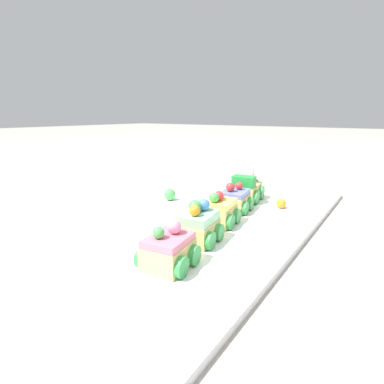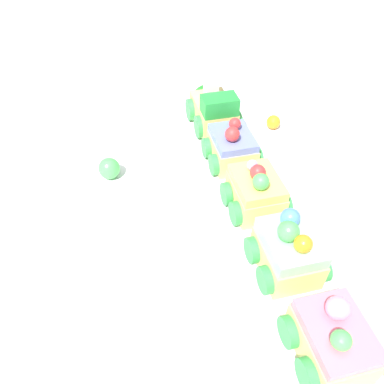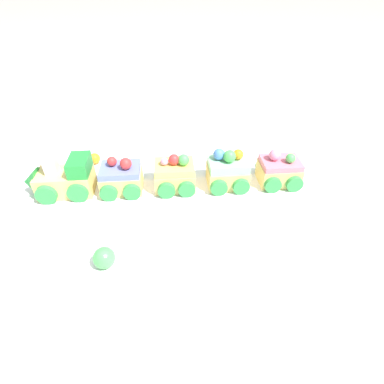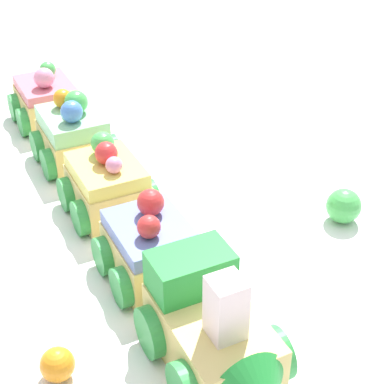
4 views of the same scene
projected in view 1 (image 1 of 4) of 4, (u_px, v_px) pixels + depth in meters
The scene contains 9 objects.
ground_plane at pixel (199, 222), 0.64m from camera, with size 10.00×10.00×0.00m, color gray.
display_board at pixel (199, 220), 0.63m from camera, with size 0.78×0.43×0.01m, color white.
cake_train_locomotive at pixel (248, 189), 0.76m from camera, with size 0.12×0.08×0.08m.
cake_car_blueberry at pixel (234, 200), 0.67m from camera, with size 0.08×0.08×0.07m.
cake_car_lemon at pixel (219, 212), 0.59m from camera, with size 0.08×0.08×0.07m.
cake_car_mint at pixel (198, 226), 0.51m from camera, with size 0.08×0.08×0.07m.
cake_car_strawberry at pixel (169, 251), 0.42m from camera, with size 0.08×0.08×0.07m.
gumball_green at pixel (170, 195), 0.75m from camera, with size 0.03×0.03×0.03m, color #4CBC56.
gumball_orange at pixel (281, 204), 0.69m from camera, with size 0.02×0.02×0.02m, color orange.
Camera 1 is at (-0.50, -0.33, 0.22)m, focal length 28.00 mm.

